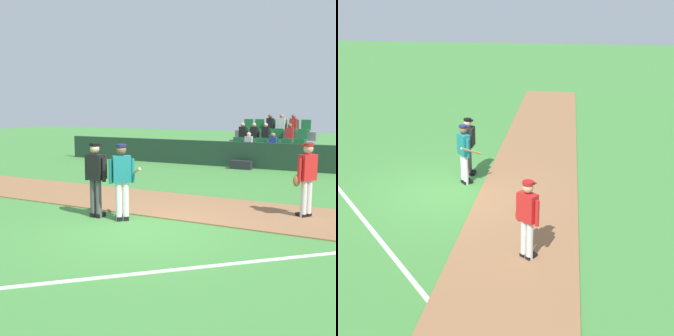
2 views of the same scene
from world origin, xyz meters
TOP-DOWN VIEW (x-y plane):
  - ground_plane at (0.00, 0.00)m, footprint 80.00×80.00m
  - infield_dirt_path at (0.00, 2.36)m, footprint 28.00×2.71m
  - foul_line_chalk at (3.00, -0.50)m, footprint 8.95×8.14m
  - batter_teal_jersey at (-0.68, 0.46)m, footprint 0.71×0.69m
  - umpire_home_plate at (-1.39, 0.44)m, footprint 0.59×0.31m
  - runner_red_jersey at (3.02, 2.61)m, footprint 0.51×0.55m

SIDE VIEW (x-z plane):
  - ground_plane at x=0.00m, z-range 0.00..0.00m
  - foul_line_chalk at x=3.00m, z-range 0.00..0.01m
  - infield_dirt_path at x=0.00m, z-range 0.00..0.03m
  - runner_red_jersey at x=3.02m, z-range 0.08..1.84m
  - batter_teal_jersey at x=-0.68m, z-range 0.09..1.85m
  - umpire_home_plate at x=-1.39m, z-range 0.12..1.88m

